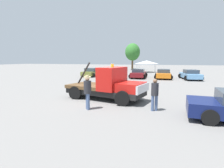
# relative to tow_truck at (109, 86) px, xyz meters

# --- Properties ---
(ground_plane) EXTENTS (160.00, 160.00, 0.00)m
(ground_plane) POSITION_rel_tow_truck_xyz_m (-0.32, 0.07, -0.93)
(ground_plane) COLOR slate
(tow_truck) EXTENTS (5.72, 3.24, 2.51)m
(tow_truck) POSITION_rel_tow_truck_xyz_m (0.00, 0.00, 0.00)
(tow_truck) COLOR black
(tow_truck) RESTS_ON ground
(person_near_truck) EXTENTS (0.38, 0.38, 1.69)m
(person_near_truck) POSITION_rel_tow_truck_xyz_m (3.06, -1.81, 0.04)
(person_near_truck) COLOR #475B84
(person_near_truck) RESTS_ON ground
(person_at_hood) EXTENTS (0.41, 0.41, 1.85)m
(person_at_hood) POSITION_rel_tow_truck_xyz_m (-0.40, -2.55, 0.16)
(person_at_hood) COLOR #475B84
(person_at_hood) RESTS_ON ground
(parked_car_olive) EXTENTS (2.47, 4.37, 1.34)m
(parked_car_olive) POSITION_rel_tow_truck_xyz_m (-7.57, 14.69, -0.28)
(parked_car_olive) COLOR olive
(parked_car_olive) RESTS_ON ground
(parked_car_cream) EXTENTS (2.78, 4.70, 1.34)m
(parked_car_cream) POSITION_rel_tow_truck_xyz_m (-3.96, 14.60, -0.28)
(parked_car_cream) COLOR beige
(parked_car_cream) RESTS_ON ground
(parked_car_maroon) EXTENTS (2.52, 4.73, 1.34)m
(parked_car_maroon) POSITION_rel_tow_truck_xyz_m (-0.12, 14.63, -0.28)
(parked_car_maroon) COLOR maroon
(parked_car_maroon) RESTS_ON ground
(parked_car_orange) EXTENTS (2.50, 4.68, 1.34)m
(parked_car_orange) POSITION_rel_tow_truck_xyz_m (3.40, 14.71, -0.28)
(parked_car_orange) COLOR orange
(parked_car_orange) RESTS_ON ground
(parked_car_skyblue) EXTENTS (2.87, 4.66, 1.34)m
(parked_car_skyblue) POSITION_rel_tow_truck_xyz_m (6.88, 14.40, -0.28)
(parked_car_skyblue) COLOR #669ED1
(parked_car_skyblue) RESTS_ON ground
(canopy_tent_white) EXTENTS (3.60, 3.60, 2.46)m
(canopy_tent_white) POSITION_rel_tow_truck_xyz_m (-0.13, 26.52, 1.18)
(canopy_tent_white) COLOR #9E9EA3
(canopy_tent_white) RESTS_ON ground
(tree_left) EXTENTS (3.81, 3.81, 6.81)m
(tree_left) POSITION_rel_tow_truck_xyz_m (-4.53, 34.37, 3.64)
(tree_left) COLOR brown
(tree_left) RESTS_ON ground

